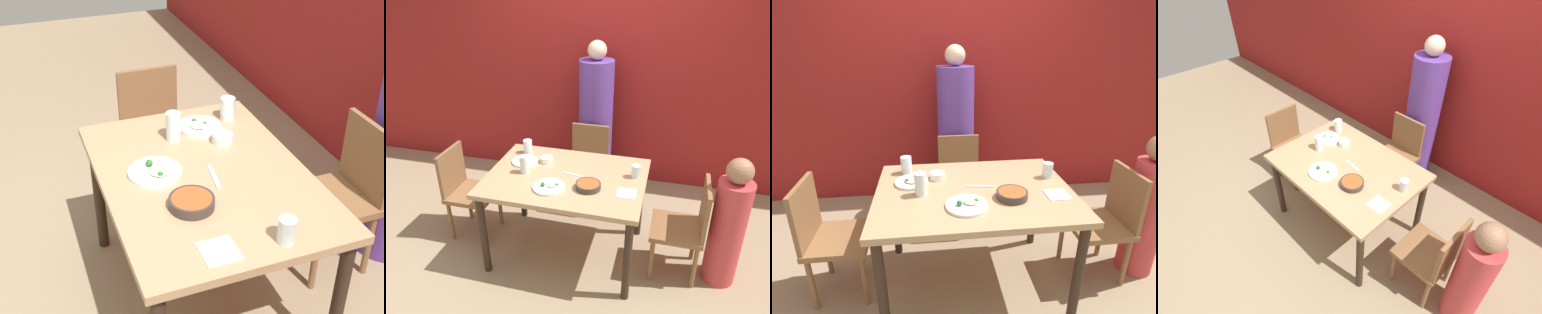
{
  "view_description": "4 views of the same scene",
  "coord_description": "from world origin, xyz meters",
  "views": [
    {
      "loc": [
        1.87,
        -0.75,
        2.11
      ],
      "look_at": [
        0.1,
        -0.1,
        0.94
      ],
      "focal_mm": 50.0,
      "sensor_mm": 36.0,
      "label": 1
    },
    {
      "loc": [
        0.76,
        -2.49,
        2.28
      ],
      "look_at": [
        0.11,
        -0.05,
        0.98
      ],
      "focal_mm": 35.0,
      "sensor_mm": 36.0,
      "label": 2
    },
    {
      "loc": [
        -0.27,
        -1.71,
        1.68
      ],
      "look_at": [
        -0.06,
        0.02,
        0.99
      ],
      "focal_mm": 28.0,
      "sensor_mm": 36.0,
      "label": 3
    },
    {
      "loc": [
        1.46,
        -1.36,
        2.51
      ],
      "look_at": [
        0.13,
        -0.09,
        0.99
      ],
      "focal_mm": 28.0,
      "sensor_mm": 36.0,
      "label": 4
    }
  ],
  "objects": [
    {
      "name": "ground_plane",
      "position": [
        0.0,
        0.0,
        0.0
      ],
      "size": [
        10.0,
        10.0,
        0.0
      ],
      "primitive_type": "plane",
      "color": "#998466"
    },
    {
      "name": "dining_table",
      "position": [
        0.0,
        0.0,
        0.68
      ],
      "size": [
        1.27,
        0.92,
        0.77
      ],
      "color": "tan",
      "rests_on": "ground_plane"
    },
    {
      "name": "chair_adult_spot",
      "position": [
        -0.01,
        0.8,
        0.47
      ],
      "size": [
        0.4,
        0.4,
        0.85
      ],
      "color": "brown",
      "rests_on": "ground_plane"
    },
    {
      "name": "chair_empty_left",
      "position": [
        -0.97,
        0.05,
        0.47
      ],
      "size": [
        0.4,
        0.4,
        0.85
      ],
      "rotation": [
        0.0,
        0.0,
        1.57
      ],
      "color": "brown",
      "rests_on": "ground_plane"
    },
    {
      "name": "bowl_curry",
      "position": [
        0.21,
        -0.14,
        0.79
      ],
      "size": [
        0.19,
        0.19,
        0.05
      ],
      "color": "#3D332D",
      "rests_on": "dining_table"
    },
    {
      "name": "plate_rice_adult",
      "position": [
        -0.07,
        -0.21,
        0.78
      ],
      "size": [
        0.25,
        0.25,
        0.05
      ],
      "color": "white",
      "rests_on": "dining_table"
    },
    {
      "name": "plate_rice_child",
      "position": [
        -0.41,
        0.13,
        0.78
      ],
      "size": [
        0.22,
        0.22,
        0.05
      ],
      "color": "white",
      "rests_on": "dining_table"
    },
    {
      "name": "bowl_rice_small",
      "position": [
        -0.23,
        0.19,
        0.79
      ],
      "size": [
        0.11,
        0.11,
        0.05
      ],
      "color": "white",
      "rests_on": "dining_table"
    },
    {
      "name": "glass_water_tall",
      "position": [
        -0.34,
        -0.03,
        0.84
      ],
      "size": [
        0.07,
        0.07,
        0.15
      ],
      "color": "silver",
      "rests_on": "dining_table"
    },
    {
      "name": "glass_water_short",
      "position": [
        0.54,
        0.12,
        0.82
      ],
      "size": [
        0.07,
        0.07,
        0.11
      ],
      "color": "silver",
      "rests_on": "dining_table"
    },
    {
      "name": "glass_water_center",
      "position": [
        -0.45,
        0.31,
        0.83
      ],
      "size": [
        0.08,
        0.08,
        0.12
      ],
      "color": "silver",
      "rests_on": "dining_table"
    },
    {
      "name": "napkin_folded",
      "position": [
        0.5,
        -0.14,
        0.77
      ],
      "size": [
        0.14,
        0.14,
        0.01
      ],
      "color": "white",
      "rests_on": "dining_table"
    },
    {
      "name": "fork_steel",
      "position": [
        0.04,
        0.03,
        0.77
      ],
      "size": [
        0.18,
        0.05,
        0.01
      ],
      "color": "silver",
      "rests_on": "dining_table"
    }
  ]
}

